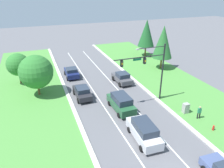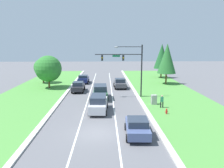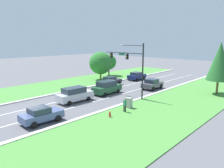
{
  "view_description": "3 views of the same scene",
  "coord_description": "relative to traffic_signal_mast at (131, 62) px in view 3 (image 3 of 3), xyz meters",
  "views": [
    {
      "loc": [
        -9.43,
        -9.4,
        14.51
      ],
      "look_at": [
        0.0,
        15.85,
        2.2
      ],
      "focal_mm": 35.0,
      "sensor_mm": 36.0,
      "label": 1
    },
    {
      "loc": [
        0.76,
        -18.62,
        7.97
      ],
      "look_at": [
        1.81,
        15.97,
        1.55
      ],
      "focal_mm": 35.0,
      "sensor_mm": 36.0,
      "label": 2
    },
    {
      "loc": [
        23.0,
        -11.3,
        8.21
      ],
      "look_at": [
        -0.13,
        13.9,
        1.34
      ],
      "focal_mm": 35.0,
      "sensor_mm": 36.0,
      "label": 3
    }
  ],
  "objects": [
    {
      "name": "ground_plane",
      "position": [
        -4.15,
        -13.31,
        -5.19
      ],
      "size": [
        160.0,
        160.0,
        0.0
      ],
      "primitive_type": "plane",
      "color": "#5B5B60"
    },
    {
      "name": "curb_strip_right",
      "position": [
        1.5,
        -13.31,
        -5.11
      ],
      "size": [
        0.5,
        90.0,
        0.15
      ],
      "color": "beige",
      "rests_on": "ground_plane"
    },
    {
      "name": "curb_strip_left",
      "position": [
        -9.8,
        -13.31,
        -5.11
      ],
      "size": [
        0.5,
        90.0,
        0.15
      ],
      "color": "beige",
      "rests_on": "ground_plane"
    },
    {
      "name": "grass_verge_right",
      "position": [
        6.75,
        -13.31,
        -5.15
      ],
      "size": [
        10.0,
        90.0,
        0.08
      ],
      "color": "#4C8E3D",
      "rests_on": "ground_plane"
    },
    {
      "name": "lane_stripe_inner_left",
      "position": [
        -5.95,
        -13.31,
        -5.19
      ],
      "size": [
        0.14,
        81.0,
        0.01
      ],
      "color": "white",
      "rests_on": "ground_plane"
    },
    {
      "name": "lane_stripe_inner_right",
      "position": [
        -2.35,
        -13.31,
        -5.19
      ],
      "size": [
        0.14,
        81.0,
        0.01
      ],
      "color": "white",
      "rests_on": "ground_plane"
    },
    {
      "name": "traffic_signal_mast",
      "position": [
        0.0,
        0.0,
        0.0
      ],
      "size": [
        6.95,
        0.41,
        7.83
      ],
      "color": "black",
      "rests_on": "ground_plane"
    },
    {
      "name": "graphite_sedan",
      "position": [
        -0.78,
        6.93,
        -4.29
      ],
      "size": [
        2.27,
        4.38,
        1.77
      ],
      "rotation": [
        0.0,
        0.0,
        0.03
      ],
      "color": "#4C4C51",
      "rests_on": "ground_plane"
    },
    {
      "name": "silver_suv",
      "position": [
        -4.25,
        -6.92,
        -4.18
      ],
      "size": [
        2.29,
        5.11,
        1.99
      ],
      "rotation": [
        0.0,
        0.0,
        -0.05
      ],
      "color": "silver",
      "rests_on": "ground_plane"
    },
    {
      "name": "navy_sedan",
      "position": [
        -7.92,
        12.22,
        -4.34
      ],
      "size": [
        2.17,
        4.23,
        1.66
      ],
      "rotation": [
        0.0,
        0.0,
        -0.01
      ],
      "color": "navy",
      "rests_on": "ground_plane"
    },
    {
      "name": "slate_blue_sedan",
      "position": [
        -0.64,
        -13.98,
        -4.37
      ],
      "size": [
        2.24,
        4.25,
        1.63
      ],
      "rotation": [
        0.0,
        0.0,
        -0.05
      ],
      "color": "#475684",
      "rests_on": "ground_plane"
    },
    {
      "name": "forest_suv",
      "position": [
        -4.15,
        -0.73,
        -4.15
      ],
      "size": [
        2.29,
        5.02,
        2.05
      ],
      "rotation": [
        0.0,
        0.0,
        0.03
      ],
      "color": "#235633",
      "rests_on": "ground_plane"
    },
    {
      "name": "charcoal_sedan",
      "position": [
        -7.97,
        4.17,
        -4.32
      ],
      "size": [
        2.06,
        4.43,
        1.7
      ],
      "rotation": [
        0.0,
        0.0,
        0.01
      ],
      "color": "#28282D",
      "rests_on": "ground_plane"
    },
    {
      "name": "utility_cabinet",
      "position": [
        2.97,
        -4.25,
        -4.52
      ],
      "size": [
        0.7,
        0.6,
        1.34
      ],
      "color": "#9E9E99",
      "rests_on": "ground_plane"
    },
    {
      "name": "pedestrian",
      "position": [
        3.62,
        -5.84,
        -4.25
      ],
      "size": [
        0.42,
        0.3,
        1.69
      ],
      "rotation": [
        0.0,
        0.0,
        2.91
      ],
      "color": "black",
      "rests_on": "ground_plane"
    },
    {
      "name": "fire_hydrant",
      "position": [
        3.54,
        -8.28,
        -4.85
      ],
      "size": [
        0.34,
        0.2,
        0.7
      ],
      "color": "red",
      "rests_on": "ground_plane"
    },
    {
      "name": "oak_near_left_tree",
      "position": [
        -13.59,
        7.21,
        -1.64
      ],
      "size": [
        4.69,
        4.69,
        5.9
      ],
      "color": "brown",
      "rests_on": "ground_plane"
    },
    {
      "name": "conifer_far_right_tree",
      "position": [
        8.62,
        10.46,
        -0.08
      ],
      "size": [
        3.62,
        3.62,
        8.02
      ],
      "color": "brown",
      "rests_on": "ground_plane"
    },
    {
      "name": "oak_far_left_tree",
      "position": [
        -16.06,
        12.33,
        -1.97
      ],
      "size": [
        3.5,
        3.5,
        4.98
      ],
      "color": "brown",
      "rests_on": "ground_plane"
    }
  ]
}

